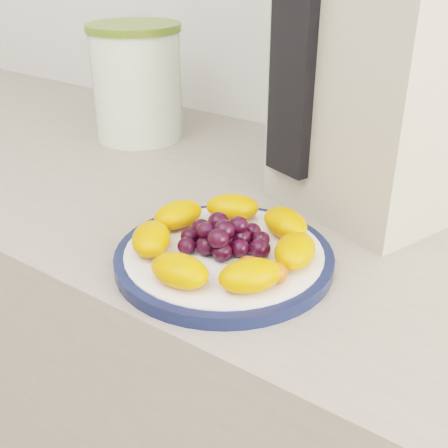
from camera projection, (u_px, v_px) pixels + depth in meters
The scene contains 9 objects.
counter at pixel (247, 427), 1.00m from camera, with size 3.50×0.60×0.90m, color gray.
cabinet_face at pixel (247, 439), 1.01m from camera, with size 3.48×0.58×0.84m, color #866242.
plate_rim at pixel (224, 258), 0.63m from camera, with size 0.24×0.24×0.01m, color #111A3C.
plate_face at pixel (224, 257), 0.63m from camera, with size 0.22×0.22×0.02m, color white.
canister at pixel (137, 86), 0.98m from camera, with size 0.15×0.15×0.19m, color #386A0F.
canister_lid at pixel (133, 27), 0.94m from camera, with size 0.16×0.16×0.01m, color #5E6E27.
appliance_body at pixel (414, 59), 0.71m from camera, with size 0.22×0.30×0.38m, color #B4AD98.
appliance_panel at pixel (294, 62), 0.67m from camera, with size 0.06×0.02×0.28m, color black.
fruit_plate at pixel (226, 239), 0.61m from camera, with size 0.21×0.21×0.04m.
Camera 1 is at (0.39, 0.59, 1.23)m, focal length 45.00 mm.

